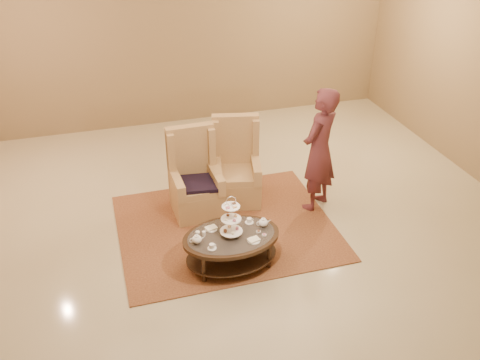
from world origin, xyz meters
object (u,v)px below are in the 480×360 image
object	(u,v)px
tea_table	(231,241)
person	(319,150)
armchair_left	(195,184)
armchair_right	(236,172)

from	to	relation	value
tea_table	person	bearing A→B (deg)	29.28
tea_table	armchair_left	xyz separation A→B (m)	(-0.15, 1.32, 0.05)
armchair_left	armchair_right	distance (m)	0.66
armchair_right	person	size ratio (longest dim) A/B	0.69
tea_table	person	distance (m)	1.85
person	armchair_left	bearing A→B (deg)	-49.91
tea_table	person	world-z (taller)	person
person	armchair_right	bearing A→B (deg)	-65.11
armchair_left	person	world-z (taller)	person
tea_table	person	size ratio (longest dim) A/B	0.68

